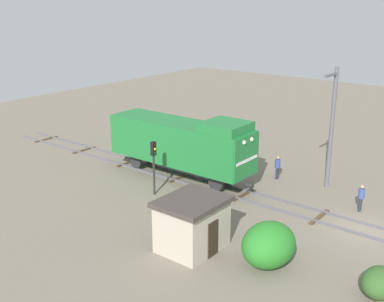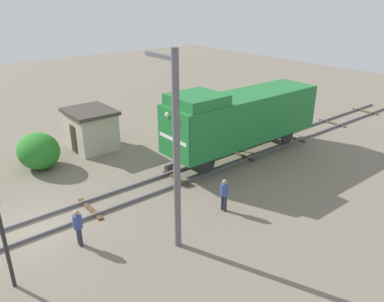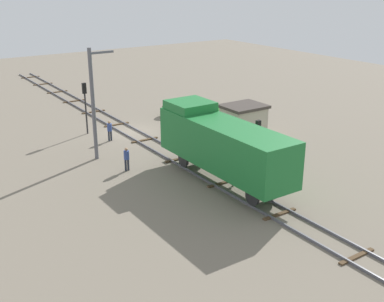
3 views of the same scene
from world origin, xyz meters
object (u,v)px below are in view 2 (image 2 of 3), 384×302
at_px(worker_near_track, 78,225).
at_px(catenary_mast, 176,150).
at_px(traffic_signal_mid, 202,109).
at_px(worker_by_signal, 224,193).
at_px(locomotive, 241,116).
at_px(relay_hut, 91,129).

relative_size(worker_near_track, catenary_mast, 0.21).
bearing_deg(traffic_signal_mid, catenary_mast, -45.08).
bearing_deg(worker_by_signal, catenary_mast, 7.60).
height_order(locomotive, worker_near_track, locomotive).
relative_size(locomotive, worker_by_signal, 6.82).
relative_size(locomotive, worker_near_track, 6.82).
height_order(locomotive, worker_by_signal, locomotive).
height_order(worker_by_signal, catenary_mast, catenary_mast).
bearing_deg(relay_hut, locomotive, 42.25).
height_order(traffic_signal_mid, catenary_mast, catenary_mast).
bearing_deg(relay_hut, catenary_mast, -8.97).
bearing_deg(worker_by_signal, traffic_signal_mid, -127.73).
bearing_deg(locomotive, worker_by_signal, -51.95).
bearing_deg(catenary_mast, locomotive, 119.38).
distance_m(worker_by_signal, relay_hut, 11.80).
height_order(locomotive, traffic_signal_mid, locomotive).
height_order(worker_near_track, relay_hut, relay_hut).
bearing_deg(locomotive, catenary_mast, -60.62).
relative_size(locomotive, traffic_signal_mid, 3.20).
relative_size(worker_near_track, relay_hut, 0.49).
xyz_separation_m(catenary_mast, relay_hut, (-12.44, 1.96, -2.96)).
xyz_separation_m(traffic_signal_mid, worker_near_track, (5.80, -11.61, -1.54)).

